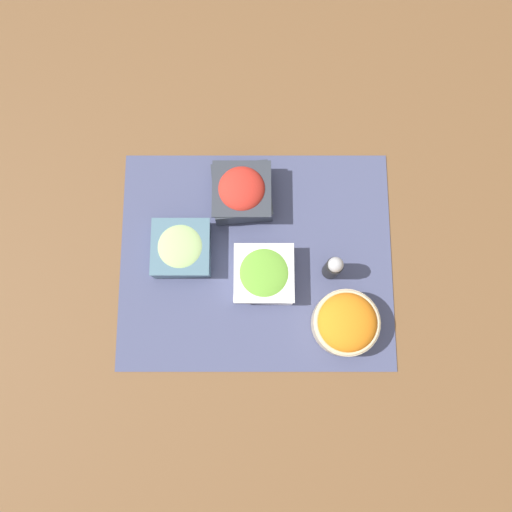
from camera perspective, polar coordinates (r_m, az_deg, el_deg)
name	(u,v)px	position (r m, az deg, el deg)	size (l,w,h in m)	color
ground_plane	(256,259)	(0.99, 0.00, -0.38)	(3.00, 3.00, 0.00)	brown
placemat	(256,259)	(0.99, 0.00, -0.36)	(0.54, 0.44, 0.00)	#474C70
cucumber_bowl	(181,248)	(0.98, -8.57, 0.89)	(0.11, 0.11, 0.05)	slate
carrot_bowl	(346,322)	(0.95, 10.28, -7.48)	(0.12, 0.12, 0.07)	beige
lettuce_bowl	(264,274)	(0.96, 0.91, -2.07)	(0.12, 0.12, 0.05)	white
tomato_bowl	(242,191)	(0.98, -1.65, 7.38)	(0.12, 0.12, 0.07)	#333842
pepper_shaker	(333,267)	(0.95, 8.82, -1.27)	(0.03, 0.03, 0.09)	black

